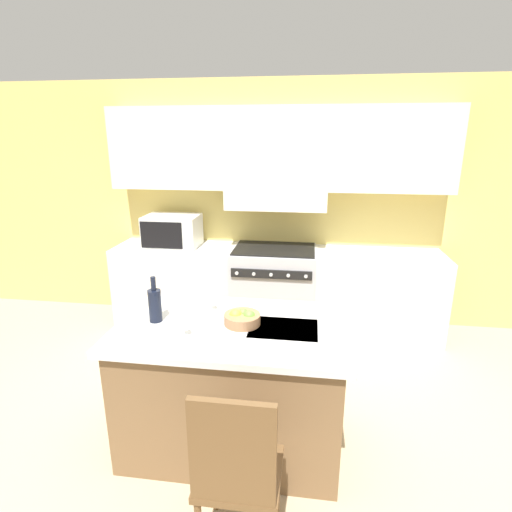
% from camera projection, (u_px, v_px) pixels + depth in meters
% --- Properties ---
extents(ground_plane, '(10.00, 10.00, 0.00)m').
position_uv_depth(ground_plane, '(253.00, 424.00, 3.03)').
color(ground_plane, tan).
extents(back_cabinetry, '(10.00, 0.46, 2.70)m').
position_uv_depth(back_cabinetry, '(278.00, 184.00, 4.38)').
color(back_cabinetry, '#DBC166').
rests_on(back_cabinetry, ground_plane).
extents(back_counter, '(3.58, 0.62, 0.91)m').
position_uv_depth(back_counter, '(274.00, 289.00, 4.47)').
color(back_counter, silver).
rests_on(back_counter, ground_plane).
extents(range_stove, '(0.90, 0.70, 0.94)m').
position_uv_depth(range_stove, '(274.00, 289.00, 4.45)').
color(range_stove, '#B7B7BC').
rests_on(range_stove, ground_plane).
extents(microwave, '(0.59, 0.42, 0.35)m').
position_uv_depth(microwave, '(172.00, 231.00, 4.44)').
color(microwave, silver).
rests_on(microwave, back_counter).
extents(kitchen_island, '(1.52, 0.92, 0.91)m').
position_uv_depth(kitchen_island, '(233.00, 384.00, 2.75)').
color(kitchen_island, brown).
rests_on(kitchen_island, ground_plane).
extents(island_chair, '(0.42, 0.40, 1.01)m').
position_uv_depth(island_chair, '(237.00, 469.00, 1.93)').
color(island_chair, brown).
rests_on(island_chair, ground_plane).
extents(wine_bottle, '(0.09, 0.09, 0.31)m').
position_uv_depth(wine_bottle, '(155.00, 304.00, 2.65)').
color(wine_bottle, black).
rests_on(wine_bottle, kitchen_island).
extents(wine_glass_near, '(0.07, 0.07, 0.18)m').
position_uv_depth(wine_glass_near, '(183.00, 318.00, 2.44)').
color(wine_glass_near, white).
rests_on(wine_glass_near, kitchen_island).
extents(wine_glass_far, '(0.07, 0.07, 0.18)m').
position_uv_depth(wine_glass_far, '(211.00, 294.00, 2.80)').
color(wine_glass_far, white).
rests_on(wine_glass_far, kitchen_island).
extents(fruit_bowl, '(0.24, 0.24, 0.10)m').
position_uv_depth(fruit_bowl, '(242.00, 318.00, 2.63)').
color(fruit_bowl, '#996B47').
rests_on(fruit_bowl, kitchen_island).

